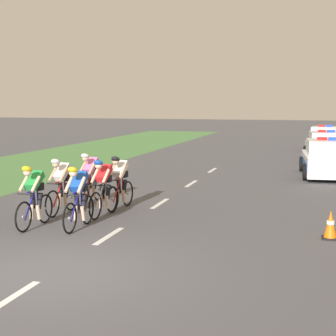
{
  "coord_description": "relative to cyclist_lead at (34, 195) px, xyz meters",
  "views": [
    {
      "loc": [
        4.5,
        -8.24,
        3.02
      ],
      "look_at": [
        0.3,
        6.47,
        1.1
      ],
      "focal_mm": 57.01,
      "sensor_mm": 36.0,
      "label": 1
    }
  ],
  "objects": [
    {
      "name": "ground_plane",
      "position": [
        2.03,
        -2.94,
        -0.79
      ],
      "size": [
        160.0,
        160.0,
        0.0
      ],
      "primitive_type": "plane",
      "color": "#4C4C51"
    },
    {
      "name": "police_car_nearest",
      "position": [
        6.84,
        11.15,
        -0.11
      ],
      "size": [
        2.27,
        4.53,
        1.59
      ],
      "color": "white",
      "rests_on": "ground"
    },
    {
      "name": "traffic_cone_mid",
      "position": [
        6.82,
        0.84,
        -0.48
      ],
      "size": [
        0.36,
        0.36,
        0.64
      ],
      "color": "black",
      "rests_on": "ground"
    },
    {
      "name": "cyclist_sixth",
      "position": [
        1.19,
        2.62,
        0.0
      ],
      "size": [
        0.44,
        1.72,
        1.56
      ],
      "color": "black",
      "rests_on": "ground"
    },
    {
      "name": "police_car_third",
      "position": [
        6.84,
        22.75,
        -0.11
      ],
      "size": [
        2.14,
        4.47,
        1.59
      ],
      "color": "silver",
      "rests_on": "ground"
    },
    {
      "name": "grass_verge",
      "position": [
        -6.68,
        11.06,
        -0.78
      ],
      "size": [
        7.0,
        60.0,
        0.01
      ],
      "primitive_type": "cube",
      "color": "#4C7F42",
      "rests_on": "ground"
    },
    {
      "name": "cyclist_lead",
      "position": [
        0.0,
        0.0,
        0.0
      ],
      "size": [
        0.42,
        1.72,
        1.56
      ],
      "color": "black",
      "rests_on": "ground"
    },
    {
      "name": "cyclist_second",
      "position": [
        1.08,
        0.16,
        0.0
      ],
      "size": [
        0.42,
        1.72,
        1.56
      ],
      "color": "black",
      "rests_on": "ground"
    },
    {
      "name": "cyclist_fifth",
      "position": [
        0.07,
        3.12,
        0.0
      ],
      "size": [
        0.45,
        1.72,
        1.56
      ],
      "color": "black",
      "rests_on": "ground"
    },
    {
      "name": "cyclist_fourth",
      "position": [
        1.09,
        1.66,
        0.0
      ],
      "size": [
        0.43,
        1.72,
        1.56
      ],
      "color": "black",
      "rests_on": "ground"
    },
    {
      "name": "lane_markings_centre",
      "position": [
        2.03,
        3.74,
        -0.78
      ],
      "size": [
        0.14,
        17.6,
        0.01
      ],
      "color": "white",
      "rests_on": "ground"
    },
    {
      "name": "police_car_second",
      "position": [
        6.84,
        16.94,
        -0.11
      ],
      "size": [
        2.3,
        4.54,
        1.59
      ],
      "color": "silver",
      "rests_on": "ground"
    },
    {
      "name": "cyclist_third",
      "position": [
        -0.08,
        1.59,
        0.0
      ],
      "size": [
        0.43,
        1.72,
        1.56
      ],
      "color": "black",
      "rests_on": "ground"
    }
  ]
}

